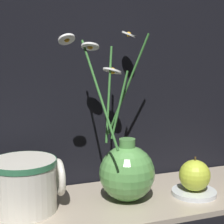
{
  "coord_description": "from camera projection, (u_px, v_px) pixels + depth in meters",
  "views": [
    {
      "loc": [
        -0.25,
        -0.73,
        0.34
      ],
      "look_at": [
        0.01,
        0.0,
        0.21
      ],
      "focal_mm": 60.0,
      "sensor_mm": 36.0,
      "label": 1
    }
  ],
  "objects": [
    {
      "name": "ground_plane",
      "position": [
        106.0,
        207.0,
        0.82
      ],
      "size": [
        6.0,
        6.0,
        0.0
      ],
      "primitive_type": "plane",
      "color": "black"
    },
    {
      "name": "shelf",
      "position": [
        106.0,
        204.0,
        0.82
      ],
      "size": [
        0.88,
        0.25,
        0.01
      ],
      "color": "tan",
      "rests_on": "ground_plane"
    },
    {
      "name": "vase_with_flowers",
      "position": [
        126.0,
        170.0,
        0.82
      ],
      "size": [
        0.22,
        0.19,
        0.37
      ],
      "color": "#59994C",
      "rests_on": "shelf"
    },
    {
      "name": "ceramic_pitcher",
      "position": [
        25.0,
        182.0,
        0.77
      ],
      "size": [
        0.16,
        0.14,
        0.12
      ],
      "color": "beige",
      "rests_on": "shelf"
    },
    {
      "name": "saucer_plate",
      "position": [
        194.0,
        192.0,
        0.86
      ],
      "size": [
        0.1,
        0.1,
        0.01
      ],
      "color": "silver",
      "rests_on": "shelf"
    },
    {
      "name": "orange_fruit",
      "position": [
        195.0,
        175.0,
        0.85
      ],
      "size": [
        0.07,
        0.07,
        0.08
      ],
      "color": "#B7C638",
      "rests_on": "saucer_plate"
    }
  ]
}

